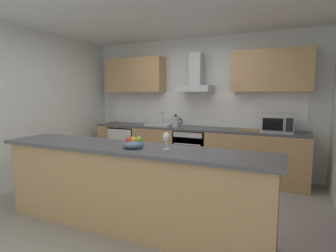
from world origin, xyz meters
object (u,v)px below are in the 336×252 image
object	(u,v)px
range_hood	(196,80)
kettle	(176,121)
chopping_board	(249,130)
wine_glass	(166,138)
sink	(160,124)
oven	(193,151)
microwave	(277,123)
refrigerator	(127,146)
fruit_bowl	(134,144)

from	to	relation	value
range_hood	kettle	bearing A→B (deg)	-154.03
chopping_board	wine_glass	bearing A→B (deg)	-103.50
kettle	wine_glass	bearing A→B (deg)	-69.46
sink	range_hood	bearing A→B (deg)	9.80
chopping_board	oven	bearing A→B (deg)	178.66
oven	range_hood	distance (m)	1.33
oven	sink	distance (m)	0.83
oven	wine_glass	world-z (taller)	wine_glass
chopping_board	microwave	bearing A→B (deg)	-0.54
microwave	kettle	size ratio (longest dim) A/B	1.73
refrigerator	sink	distance (m)	0.92
fruit_bowl	refrigerator	bearing A→B (deg)	124.69
kettle	chopping_board	size ratio (longest dim) A/B	0.85
fruit_bowl	wine_glass	bearing A→B (deg)	11.94
oven	range_hood	size ratio (longest dim) A/B	1.11
sink	chopping_board	xyz separation A→B (m)	(1.70, -0.03, -0.02)
sink	fruit_bowl	distance (m)	2.45
microwave	chopping_board	size ratio (longest dim) A/B	1.47
wine_glass	fruit_bowl	distance (m)	0.37
fruit_bowl	oven	bearing A→B (deg)	93.39
microwave	wine_glass	size ratio (longest dim) A/B	2.81
oven	fruit_bowl	bearing A→B (deg)	-86.61
microwave	sink	world-z (taller)	microwave
refrigerator	microwave	xyz separation A→B (m)	(2.91, -0.03, 0.62)
microwave	kettle	distance (m)	1.79
sink	fruit_bowl	xyz separation A→B (m)	(0.82, -2.31, 0.07)
sink	kettle	bearing A→B (deg)	-7.25
kettle	microwave	bearing A→B (deg)	0.19
sink	fruit_bowl	world-z (taller)	sink
refrigerator	range_hood	world-z (taller)	range_hood
refrigerator	fruit_bowl	world-z (taller)	fruit_bowl
wine_glass	chopping_board	bearing A→B (deg)	76.50
refrigerator	fruit_bowl	size ratio (longest dim) A/B	3.86
oven	range_hood	bearing A→B (deg)	90.00
refrigerator	chopping_board	size ratio (longest dim) A/B	2.50
oven	sink	size ratio (longest dim) A/B	1.60
refrigerator	fruit_bowl	distance (m)	2.85
refrigerator	sink	bearing A→B (deg)	1.03
oven	fruit_bowl	world-z (taller)	fruit_bowl
oven	wine_glass	xyz separation A→B (m)	(0.49, -2.22, 0.61)
fruit_bowl	chopping_board	size ratio (longest dim) A/B	0.65
wine_glass	fruit_bowl	bearing A→B (deg)	-168.06
microwave	sink	bearing A→B (deg)	178.96
microwave	sink	size ratio (longest dim) A/B	1.00
kettle	oven	bearing A→B (deg)	5.74
oven	chopping_board	distance (m)	1.11
kettle	range_hood	distance (m)	0.87
refrigerator	fruit_bowl	bearing A→B (deg)	-55.31
kettle	chopping_board	bearing A→B (deg)	0.42
microwave	kettle	xyz separation A→B (m)	(-1.79, -0.01, -0.04)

